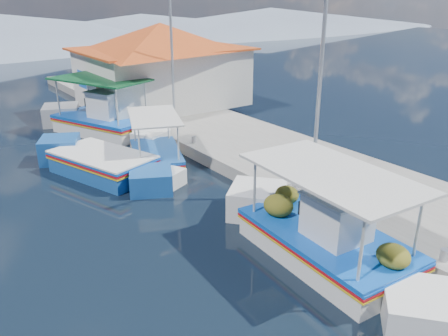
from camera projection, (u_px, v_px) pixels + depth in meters
ground at (238, 273)px, 11.06m from camera, size 160.00×160.00×0.00m
quay at (263, 152)px, 18.72m from camera, size 5.00×44.00×0.50m
bollards at (233, 158)px, 16.86m from camera, size 0.20×17.20×0.30m
main_caique at (323, 239)px, 11.57m from camera, size 2.69×8.07×2.66m
caique_green_canopy at (155, 157)px, 17.86m from camera, size 3.18×5.59×2.25m
caique_blue_hull at (103, 165)px, 17.00m from camera, size 3.54×6.72×1.26m
caique_far at (104, 122)px, 21.98m from camera, size 4.51×7.74×2.93m
harbor_building at (162, 63)px, 24.77m from camera, size 10.49×10.49×4.40m
lamp_post_near at (318, 83)px, 13.63m from camera, size 1.21×0.14×6.00m
lamp_post_far at (170, 53)px, 20.44m from camera, size 1.21×0.14×6.00m
mountain_ridge at (6, 30)px, 56.25m from camera, size 171.40×96.00×5.50m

